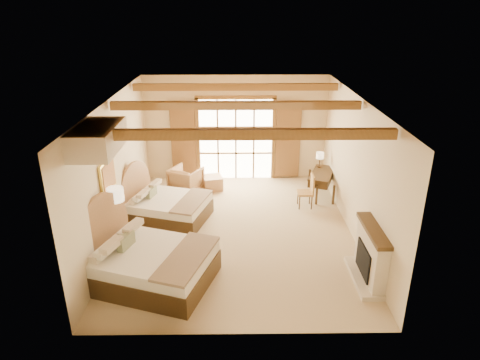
{
  "coord_description": "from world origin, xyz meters",
  "views": [
    {
      "loc": [
        -0.03,
        -9.11,
        5.1
      ],
      "look_at": [
        0.09,
        0.2,
        1.26
      ],
      "focal_mm": 32.0,
      "sensor_mm": 36.0,
      "label": 1
    }
  ],
  "objects_px": {
    "bed_far": "(163,205)",
    "nightstand": "(125,241)",
    "bed_near": "(143,262)",
    "armchair": "(186,180)",
    "desk": "(321,183)"
  },
  "relations": [
    {
      "from": "armchair",
      "to": "bed_far",
      "type": "bearing_deg",
      "value": 102.71
    },
    {
      "from": "bed_far",
      "to": "nightstand",
      "type": "height_order",
      "value": "bed_far"
    },
    {
      "from": "bed_near",
      "to": "desk",
      "type": "relative_size",
      "value": 1.97
    },
    {
      "from": "bed_near",
      "to": "bed_far",
      "type": "xyz_separation_m",
      "value": [
        -0.03,
        2.66,
        -0.07
      ]
    },
    {
      "from": "nightstand",
      "to": "armchair",
      "type": "height_order",
      "value": "armchair"
    },
    {
      "from": "bed_near",
      "to": "armchair",
      "type": "xyz_separation_m",
      "value": [
        0.38,
        4.37,
        -0.08
      ]
    },
    {
      "from": "bed_far",
      "to": "desk",
      "type": "height_order",
      "value": "bed_far"
    },
    {
      "from": "bed_far",
      "to": "armchair",
      "type": "distance_m",
      "value": 1.75
    },
    {
      "from": "bed_near",
      "to": "nightstand",
      "type": "relative_size",
      "value": 4.37
    },
    {
      "from": "bed_far",
      "to": "desk",
      "type": "bearing_deg",
      "value": 35.07
    },
    {
      "from": "armchair",
      "to": "bed_near",
      "type": "bearing_deg",
      "value": 111.25
    },
    {
      "from": "bed_near",
      "to": "nightstand",
      "type": "height_order",
      "value": "bed_near"
    },
    {
      "from": "nightstand",
      "to": "desk",
      "type": "bearing_deg",
      "value": 47.73
    },
    {
      "from": "bed_far",
      "to": "armchair",
      "type": "height_order",
      "value": "bed_far"
    },
    {
      "from": "nightstand",
      "to": "bed_near",
      "type": "bearing_deg",
      "value": -43.78
    }
  ]
}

